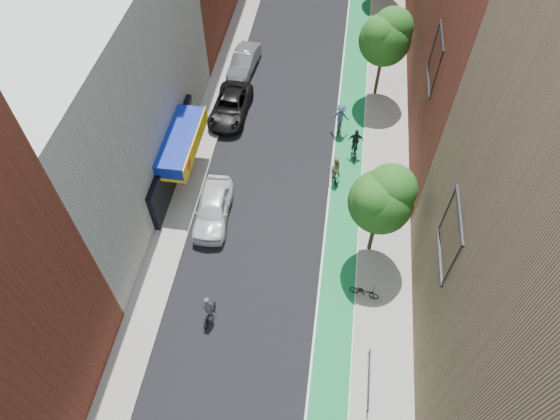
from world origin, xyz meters
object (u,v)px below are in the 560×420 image
at_px(cyclist_lane_near, 335,171).
at_px(cyclist_lane_far, 340,119).
at_px(cyclist_lane_mid, 355,146).
at_px(parked_car_silver, 244,62).
at_px(parked_car_black, 230,106).
at_px(parked_car_white, 213,208).
at_px(cyclist_lead, 209,312).

distance_m(cyclist_lane_near, cyclist_lane_far, 4.63).
bearing_deg(cyclist_lane_mid, parked_car_silver, -44.11).
bearing_deg(parked_car_black, cyclist_lane_mid, -14.98).
height_order(parked_car_white, parked_car_black, parked_car_white).
relative_size(cyclist_lane_mid, cyclist_lane_far, 0.93).
height_order(parked_car_silver, cyclist_lead, cyclist_lead).
bearing_deg(cyclist_lead, cyclist_lane_near, -110.51).
bearing_deg(cyclist_lead, cyclist_lane_far, -102.69).
relative_size(cyclist_lead, cyclist_lane_mid, 0.94).
relative_size(parked_car_silver, cyclist_lane_mid, 2.20).
distance_m(parked_car_black, cyclist_lane_far, 7.83).
bearing_deg(cyclist_lane_far, parked_car_white, 55.30).
bearing_deg(parked_car_white, parked_car_black, 92.13).
xyz_separation_m(parked_car_white, cyclist_lane_near, (6.97, 4.02, -0.02)).
relative_size(parked_car_white, cyclist_lane_mid, 2.31).
bearing_deg(cyclist_lane_mid, cyclist_lead, 59.69).
bearing_deg(parked_car_black, cyclist_lead, -80.48).
distance_m(cyclist_lane_mid, cyclist_lane_far, 2.45).
bearing_deg(cyclist_lane_mid, parked_car_white, 36.18).
bearing_deg(parked_car_silver, cyclist_lane_near, -47.58).
height_order(parked_car_white, cyclist_lane_near, cyclist_lane_near).
distance_m(cyclist_lead, cyclist_lane_near, 12.00).
bearing_deg(cyclist_lane_near, parked_car_silver, -68.25).
height_order(parked_car_silver, cyclist_lane_far, cyclist_lane_far).
height_order(cyclist_lane_near, cyclist_lane_mid, cyclist_lane_mid).
relative_size(parked_car_silver, cyclist_lane_near, 2.39).
distance_m(cyclist_lead, cyclist_lane_mid, 14.74).
xyz_separation_m(parked_car_black, cyclist_lane_far, (7.80, -0.60, 0.35)).
distance_m(cyclist_lead, cyclist_lane_far, 16.22).
bearing_deg(cyclist_lane_near, parked_car_white, 14.97).
bearing_deg(cyclist_lane_near, cyclist_lead, 46.52).
relative_size(parked_car_silver, cyclist_lead, 2.33).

